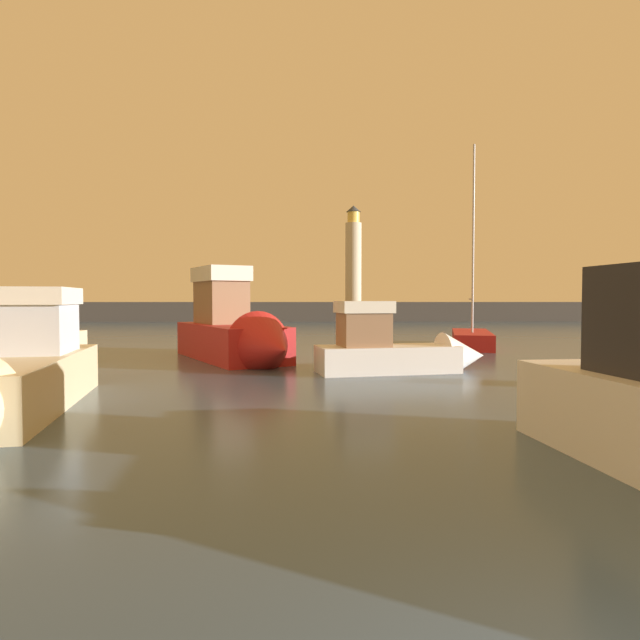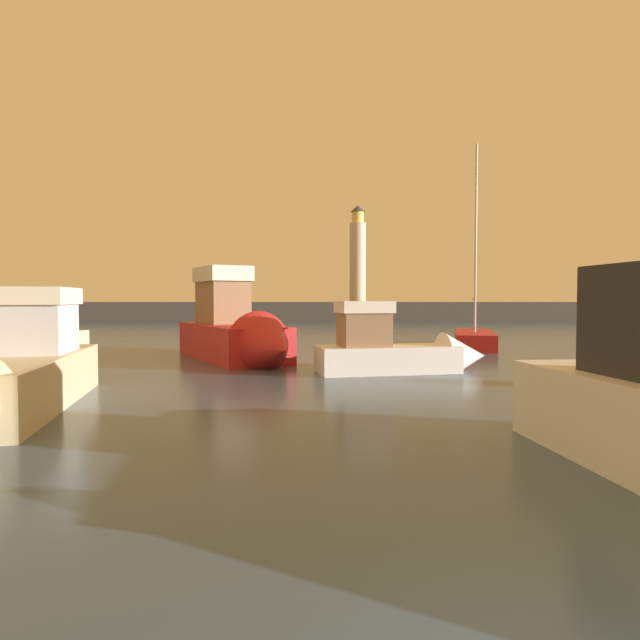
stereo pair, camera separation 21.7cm
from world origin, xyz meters
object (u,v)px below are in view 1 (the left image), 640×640
motorboat_3 (404,350)px  motorboat_1 (238,332)px  lighthouse (353,256)px  sailboat_moored (471,338)px  motorboat_2 (7,376)px

motorboat_3 → motorboat_1: bearing=151.4°
lighthouse → motorboat_3: size_ratio=1.78×
motorboat_1 → sailboat_moored: size_ratio=0.87×
motorboat_2 → sailboat_moored: size_ratio=0.81×
sailboat_moored → lighthouse: bearing=95.9°
motorboat_1 → lighthouse: bearing=78.9°
motorboat_2 → motorboat_3: motorboat_2 is taller
lighthouse → motorboat_1: (-8.52, -43.54, -6.73)m
lighthouse → sailboat_moored: bearing=-84.1°
motorboat_1 → motorboat_3: (6.62, -3.61, -0.46)m
motorboat_1 → sailboat_moored: 14.08m
motorboat_3 → motorboat_2: bearing=-144.0°
motorboat_3 → sailboat_moored: sailboat_moored is taller
lighthouse → motorboat_2: bearing=-102.7°
lighthouse → motorboat_3: lighthouse is taller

